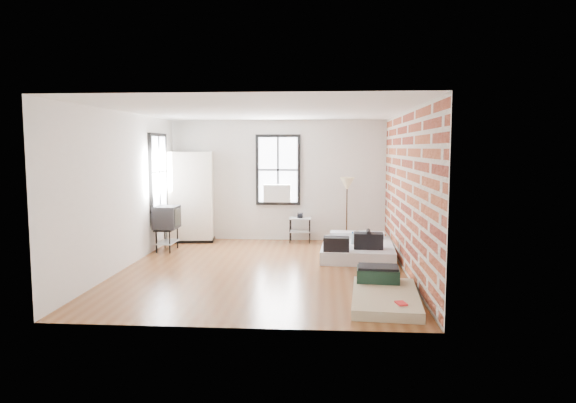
# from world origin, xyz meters

# --- Properties ---
(ground) EXTENTS (6.00, 6.00, 0.00)m
(ground) POSITION_xyz_m (0.00, 0.00, 0.00)
(ground) COLOR brown
(ground) RESTS_ON ground
(room_shell) EXTENTS (5.02, 6.02, 2.80)m
(room_shell) POSITION_xyz_m (0.23, 0.36, 1.74)
(room_shell) COLOR silver
(room_shell) RESTS_ON ground
(mattress_main) EXTENTS (1.49, 1.96, 0.61)m
(mattress_main) POSITION_xyz_m (1.74, 1.23, 0.17)
(mattress_main) COLOR silver
(mattress_main) RESTS_ON ground
(mattress_bare) EXTENTS (1.04, 1.79, 0.37)m
(mattress_bare) POSITION_xyz_m (1.94, -1.67, 0.11)
(mattress_bare) COLOR beige
(mattress_bare) RESTS_ON ground
(wardrobe) EXTENTS (1.12, 0.73, 2.07)m
(wardrobe) POSITION_xyz_m (-2.00, 2.65, 1.03)
(wardrobe) COLOR black
(wardrobe) RESTS_ON ground
(side_table) EXTENTS (0.50, 0.40, 0.67)m
(side_table) POSITION_xyz_m (0.53, 2.72, 0.45)
(side_table) COLOR black
(side_table) RESTS_ON ground
(floor_lamp) EXTENTS (0.32, 0.32, 1.50)m
(floor_lamp) POSITION_xyz_m (1.59, 2.65, 1.27)
(floor_lamp) COLOR black
(floor_lamp) RESTS_ON ground
(tv_stand) EXTENTS (0.48, 0.67, 0.95)m
(tv_stand) POSITION_xyz_m (-2.21, 1.53, 0.68)
(tv_stand) COLOR black
(tv_stand) RESTS_ON ground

